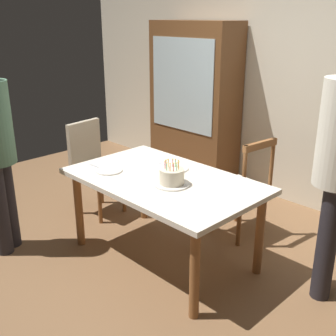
{
  "coord_description": "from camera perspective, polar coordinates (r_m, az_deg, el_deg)",
  "views": [
    {
      "loc": [
        2.25,
        -2.16,
        1.96
      ],
      "look_at": [
        0.05,
        0.0,
        0.83
      ],
      "focal_mm": 44.8,
      "sensor_mm": 36.0,
      "label": 1
    }
  ],
  "objects": [
    {
      "name": "fork_far_side",
      "position": [
        3.65,
        -0.76,
        0.51
      ],
      "size": [
        0.18,
        0.03,
        0.01
      ],
      "primitive_type": "cube",
      "rotation": [
        0.0,
        0.0,
        -0.09
      ],
      "color": "silver",
      "rests_on": "dining_table"
    },
    {
      "name": "dining_table",
      "position": [
        3.39,
        -0.59,
        -2.76
      ],
      "size": [
        1.57,
        0.96,
        0.73
      ],
      "color": "silver",
      "rests_on": "ground"
    },
    {
      "name": "plate_near_celebrant",
      "position": [
        3.53,
        -8.02,
        -0.35
      ],
      "size": [
        0.22,
        0.22,
        0.01
      ],
      "primitive_type": "cylinder",
      "color": "white",
      "rests_on": "dining_table"
    },
    {
      "name": "ground",
      "position": [
        3.68,
        -0.56,
        -11.99
      ],
      "size": [
        6.4,
        6.4,
        0.0
      ],
      "primitive_type": "plane",
      "color": "brown"
    },
    {
      "name": "plate_far_side",
      "position": [
        3.55,
        1.03,
        -0.07
      ],
      "size": [
        0.22,
        0.22,
        0.01
      ],
      "primitive_type": "cylinder",
      "color": "white",
      "rests_on": "dining_table"
    },
    {
      "name": "birthday_cake",
      "position": [
        3.2,
        0.53,
        -1.29
      ],
      "size": [
        0.28,
        0.28,
        0.2
      ],
      "color": "silver",
      "rests_on": "dining_table"
    },
    {
      "name": "back_wall",
      "position": [
        4.65,
        16.35,
        11.2
      ],
      "size": [
        6.4,
        0.1,
        2.6
      ],
      "primitive_type": "cube",
      "color": "beige",
      "rests_on": "ground"
    },
    {
      "name": "chair_upholstered",
      "position": [
        4.36,
        -10.2,
        0.71
      ],
      "size": [
        0.49,
        0.49,
        0.95
      ],
      "color": "tan",
      "rests_on": "ground"
    },
    {
      "name": "chair_spindle_back",
      "position": [
        3.89,
        10.03,
        -2.84
      ],
      "size": [
        0.49,
        0.49,
        0.95
      ],
      "color": "beige",
      "rests_on": "ground"
    },
    {
      "name": "china_cabinet",
      "position": [
        5.09,
        3.58,
        8.72
      ],
      "size": [
        1.1,
        0.45,
        1.9
      ],
      "color": "brown",
      "rests_on": "ground"
    },
    {
      "name": "fork_near_celebrant",
      "position": [
        3.65,
        -9.7,
        0.18
      ],
      "size": [
        0.18,
        0.03,
        0.01
      ],
      "primitive_type": "cube",
      "rotation": [
        0.0,
        0.0,
        0.06
      ],
      "color": "silver",
      "rests_on": "dining_table"
    }
  ]
}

